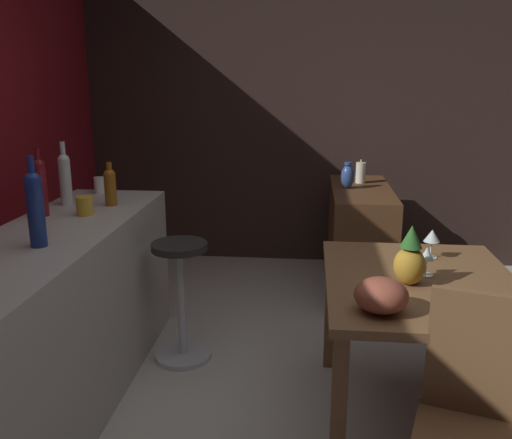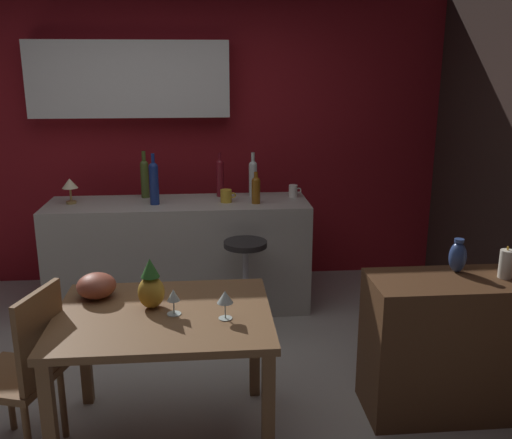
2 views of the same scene
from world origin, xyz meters
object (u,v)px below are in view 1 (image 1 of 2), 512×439
bar_stool (181,298)px  cup_white (100,185)px  chair_near_window (477,420)px  vase_ceramic_blue (348,176)px  wine_glass_right (432,237)px  fruit_bowl (381,295)px  wine_bottle_ruby (40,185)px  dining_table (420,299)px  wine_bottle_amber (110,185)px  sideboard_cabinet (359,240)px  wine_glass_left (427,255)px  wine_bottle_clear (65,177)px  cup_mustard (85,206)px  pillar_candle_tall (361,173)px  pineapple_centerpiece (410,259)px  wine_bottle_cobalt (35,206)px

bar_stool → cup_white: 0.95m
chair_near_window → vase_ceramic_blue: size_ratio=4.66×
wine_glass_right → fruit_bowl: wine_glass_right is taller
fruit_bowl → vase_ceramic_blue: vase_ceramic_blue is taller
wine_bottle_ruby → vase_ceramic_blue: wine_bottle_ruby is taller
dining_table → wine_bottle_amber: wine_bottle_amber is taller
sideboard_cabinet → wine_glass_left: bearing=-174.6°
wine_bottle_clear → vase_ceramic_blue: bearing=-58.7°
cup_mustard → cup_white: 0.58m
wine_bottle_amber → vase_ceramic_blue: wine_bottle_amber is taller
chair_near_window → pillar_candle_tall: bearing=4.3°
bar_stool → wine_bottle_ruby: 1.00m
chair_near_window → wine_glass_right: bearing=-1.7°
dining_table → wine_glass_right: (0.32, -0.10, 0.21)m
pineapple_centerpiece → pillar_candle_tall: (1.95, 0.05, 0.05)m
wine_glass_right → cup_mustard: cup_mustard is taller
fruit_bowl → wine_bottle_clear: 1.99m
wine_glass_left → wine_bottle_ruby: bearing=81.6°
wine_bottle_amber → fruit_bowl: bearing=-124.7°
bar_stool → wine_glass_left: 1.42m
sideboard_cabinet → cup_white: bearing=112.7°
dining_table → vase_ceramic_blue: (1.66, 0.24, 0.27)m
wine_bottle_ruby → cup_mustard: wine_bottle_ruby is taller
wine_bottle_clear → cup_white: (0.33, -0.07, -0.11)m
chair_near_window → cup_white: bearing=49.6°
cup_white → pillar_candle_tall: 1.97m
sideboard_cabinet → cup_mustard: size_ratio=8.77×
dining_table → fruit_bowl: fruit_bowl is taller
bar_stool → wine_bottle_clear: bearing=80.7°
wine_glass_left → cup_mustard: bearing=79.3°
pillar_candle_tall → wine_bottle_cobalt: bearing=142.4°
wine_bottle_amber → vase_ceramic_blue: bearing=-54.2°
sideboard_cabinet → pineapple_centerpiece: bearing=-178.1°
wine_bottle_clear → wine_bottle_amber: (0.00, -0.27, -0.05)m
fruit_bowl → wine_bottle_ruby: size_ratio=0.58×
wine_glass_left → wine_bottle_amber: size_ratio=0.53×
sideboard_cabinet → chair_near_window: 2.39m
fruit_bowl → wine_bottle_cobalt: bearing=82.4°
sideboard_cabinet → wine_bottle_cobalt: bearing=139.6°
dining_table → bar_stool: dining_table is taller
bar_stool → fruit_bowl: fruit_bowl is taller
wine_glass_right → vase_ceramic_blue: 1.38m
pineapple_centerpiece → fruit_bowl: bearing=152.9°
wine_glass_right → cup_white: (0.64, 1.97, 0.10)m
wine_glass_right → cup_mustard: bearing=87.7°
wine_bottle_clear → vase_ceramic_blue: (1.03, -1.70, -0.15)m
chair_near_window → cup_white: 2.58m
bar_stool → vase_ceramic_blue: (1.15, -1.01, 0.53)m
wine_bottle_cobalt → pillar_candle_tall: size_ratio=2.17×
vase_ceramic_blue → wine_bottle_clear: bearing=121.3°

